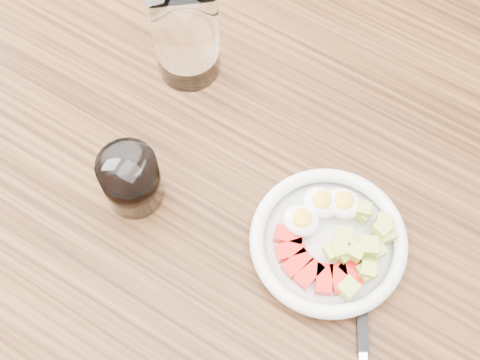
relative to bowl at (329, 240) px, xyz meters
name	(u,v)px	position (x,y,z in m)	size (l,w,h in m)	color
ground	(241,325)	(-0.12, 0.00, -0.79)	(4.00, 4.00, 0.00)	brown
dining_table	(242,226)	(-0.12, 0.00, -0.12)	(1.50, 0.90, 0.77)	brown
bowl	(329,240)	(0.00, 0.00, 0.00)	(0.19, 0.19, 0.05)	white
fork	(363,335)	(0.09, -0.08, -0.01)	(0.11, 0.18, 0.01)	black
water_glass	(186,32)	(-0.29, 0.13, 0.06)	(0.09, 0.09, 0.16)	white
coffee_glass	(131,180)	(-0.24, -0.07, 0.02)	(0.07, 0.07, 0.08)	white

